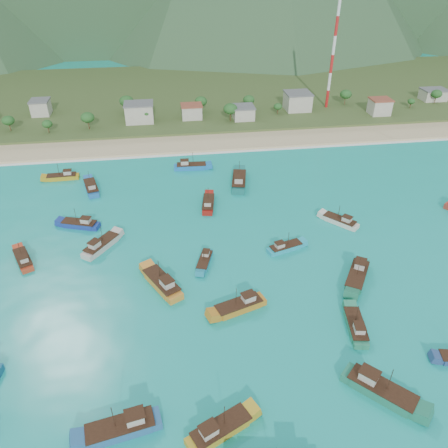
{
  "coord_description": "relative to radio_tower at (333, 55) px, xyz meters",
  "views": [
    {
      "loc": [
        -14.92,
        -74.28,
        63.83
      ],
      "look_at": [
        -1.82,
        18.0,
        3.0
      ],
      "focal_mm": 35.0,
      "sensor_mm": 36.0,
      "label": 1
    }
  ],
  "objects": [
    {
      "name": "boat_21",
      "position": [
        -95.14,
        -61.13,
        -22.94
      ],
      "size": [
        5.84,
        11.23,
        6.37
      ],
      "rotation": [
        0.0,
        0.0,
        0.26
      ],
      "color": "#1C62AD",
      "rests_on": "ground"
    },
    {
      "name": "beach",
      "position": [
        -56.79,
        -29.0,
        -23.71
      ],
      "size": [
        400.0,
        18.0,
        1.2
      ],
      "primitive_type": "cube",
      "color": "beige",
      "rests_on": "ground"
    },
    {
      "name": "surf_line",
      "position": [
        -56.79,
        -38.5,
        -23.71
      ],
      "size": [
        400.0,
        2.5,
        0.08
      ],
      "primitive_type": "cube",
      "color": "white",
      "rests_on": "ground"
    },
    {
      "name": "land",
      "position": [
        -56.79,
        32.0,
        -23.71
      ],
      "size": [
        400.0,
        110.0,
        2.4
      ],
      "primitive_type": "cube",
      "color": "#385123",
      "rests_on": "ground"
    },
    {
      "name": "boat_8",
      "position": [
        -61.11,
        -75.72,
        -23.02
      ],
      "size": [
        4.61,
        10.43,
        5.96
      ],
      "rotation": [
        0.0,
        0.0,
        6.12
      ],
      "color": "maroon",
      "rests_on": "ground"
    },
    {
      "name": "boat_13",
      "position": [
        -27.15,
        -89.55,
        -23.06
      ],
      "size": [
        8.58,
        9.17,
        5.74
      ],
      "rotation": [
        0.0,
        0.0,
        0.72
      ],
      "color": "silver",
      "rests_on": "ground"
    },
    {
      "name": "boat_4",
      "position": [
        -89.43,
        -92.05,
        -22.94
      ],
      "size": [
        9.01,
        10.64,
        6.41
      ],
      "rotation": [
        0.0,
        0.0,
        5.65
      ],
      "color": "#B9B0A7",
      "rests_on": "ground"
    },
    {
      "name": "boat_23",
      "position": [
        -95.85,
        -81.38,
        -23.02
      ],
      "size": [
        10.53,
        6.04,
        5.97
      ],
      "rotation": [
        0.0,
        0.0,
        1.25
      ],
      "color": "navy",
      "rests_on": "ground"
    },
    {
      "name": "boat_6",
      "position": [
        -44.76,
        -99.02,
        -23.13
      ],
      "size": [
        9.41,
        5.21,
        5.33
      ],
      "rotation": [
        0.0,
        0.0,
        5.01
      ],
      "color": "#199DB9",
      "rests_on": "ground"
    },
    {
      "name": "boat_18",
      "position": [
        -50.2,
        -63.81,
        -22.68
      ],
      "size": [
        6.54,
        13.78,
        7.84
      ],
      "rotation": [
        0.0,
        0.0,
        6.08
      ],
      "color": "#136460",
      "rests_on": "ground"
    },
    {
      "name": "boat_24",
      "position": [
        -37.88,
        -126.39,
        -23.03
      ],
      "size": [
        4.56,
        10.33,
        5.9
      ],
      "rotation": [
        0.0,
        0.0,
        6.12
      ],
      "color": "#237E5B",
      "rests_on": "ground"
    },
    {
      "name": "vegetation",
      "position": [
        -59.98,
        -4.65,
        -18.65
      ],
      "size": [
        275.29,
        25.51,
        8.67
      ],
      "color": "#235623",
      "rests_on": "ground"
    },
    {
      "name": "boat_9",
      "position": [
        -105.07,
        -52.28,
        -23.04
      ],
      "size": [
        10.0,
        3.24,
        5.86
      ],
      "rotation": [
        0.0,
        0.0,
        1.6
      ],
      "color": "#B88F1B",
      "rests_on": "ground"
    },
    {
      "name": "ground",
      "position": [
        -56.79,
        -108.0,
        -23.71
      ],
      "size": [
        600.0,
        600.0,
        0.0
      ],
      "primitive_type": "plane",
      "color": "#0D9893",
      "rests_on": "ground"
    },
    {
      "name": "village",
      "position": [
        -51.02,
        -5.11,
        -19.02
      ],
      "size": [
        215.8,
        29.66,
        7.2
      ],
      "color": "beige",
      "rests_on": "ground"
    },
    {
      "name": "boat_2",
      "position": [
        -31.72,
        -112.09,
        -22.82
      ],
      "size": [
        9.41,
        11.9,
        7.03
      ],
      "rotation": [
        0.0,
        0.0,
        2.57
      ],
      "color": "#1B6C4F",
      "rests_on": "ground"
    },
    {
      "name": "radio_tower",
      "position": [
        0.0,
        0.0,
        0.0
      ],
      "size": [
        1.2,
        1.2,
        44.22
      ],
      "color": "red",
      "rests_on": "ground"
    },
    {
      "name": "boat_22",
      "position": [
        -74.86,
        -108.53,
        -22.81
      ],
      "size": [
        8.93,
        12.28,
        7.13
      ],
      "rotation": [
        0.0,
        0.0,
        0.5
      ],
      "color": "orange",
      "rests_on": "ground"
    },
    {
      "name": "boat_1",
      "position": [
        -39.53,
        -140.72,
        -22.76
      ],
      "size": [
        11.28,
        11.54,
        7.36
      ],
      "rotation": [
        0.0,
        0.0,
        3.91
      ],
      "color": "#1C7458",
      "rests_on": "ground"
    },
    {
      "name": "boat_25",
      "position": [
        -66.88,
        -143.82,
        -22.95
      ],
      "size": [
        11.08,
        7.44,
        6.35
      ],
      "rotation": [
        0.0,
        0.0,
        5.15
      ],
      "color": "#B29521",
      "rests_on": "ground"
    },
    {
      "name": "boat_12",
      "position": [
        -64.82,
        -101.45,
        -23.22
      ],
      "size": [
        4.9,
        8.54,
        4.84
      ],
      "rotation": [
        0.0,
        0.0,
        2.82
      ],
      "color": "teal",
      "rests_on": "ground"
    },
    {
      "name": "boat_19",
      "position": [
        -107.1,
        -95.07,
        -23.09
      ],
      "size": [
        6.54,
        9.69,
        5.56
      ],
      "rotation": [
        0.0,
        0.0,
        0.44
      ],
      "color": "#AE381E",
      "rests_on": "ground"
    },
    {
      "name": "boat_26",
      "position": [
        -64.14,
        -50.56,
        -22.94
      ],
      "size": [
        10.91,
        3.7,
        6.36
      ],
      "rotation": [
        0.0,
        0.0,
        4.66
      ],
      "color": "blue",
      "rests_on": "ground"
    },
    {
      "name": "boat_20",
      "position": [
        -81.76,
        -141.49,
        -22.84
      ],
      "size": [
        12.15,
        5.55,
        6.92
      ],
      "rotation": [
        0.0,
        0.0,
        1.76
      ],
      "color": "#255B92",
      "rests_on": "ground"
    },
    {
      "name": "boat_7",
      "position": [
        -59.31,
        -117.7,
        -22.92
      ],
      "size": [
        11.42,
        6.54,
        6.47
      ],
      "rotation": [
        0.0,
        0.0,
        1.89
      ],
      "color": "#B9751F",
      "rests_on": "ground"
    }
  ]
}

